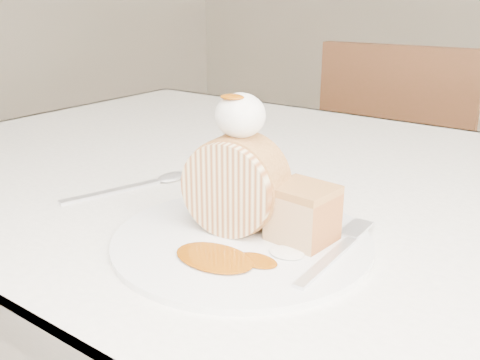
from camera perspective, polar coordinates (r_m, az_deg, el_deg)
The scene contains 10 objects.
table at distance 0.83m, azimuth 6.17°, elevation -5.67°, with size 1.40×0.90×0.75m.
chair_far at distance 1.64m, azimuth 16.55°, elevation 0.64°, with size 0.44×0.44×0.88m.
plate at distance 0.59m, azimuth 0.21°, elevation -6.40°, with size 0.28×0.28×0.01m, color white.
roulade_slice at distance 0.59m, azimuth -0.51°, elevation -0.50°, with size 0.10×0.10×0.06m, color beige.
cake_chunk at distance 0.57m, azimuth 6.72°, elevation -3.91°, with size 0.06×0.06×0.05m, color #B37B44.
whipped_cream at distance 0.57m, azimuth 0.03°, elevation 6.91°, with size 0.05×0.05×0.05m, color white.
caramel_drizzle at distance 0.56m, azimuth -0.83°, elevation 9.46°, with size 0.03×0.02×0.01m, color #884005.
caramel_pool at distance 0.54m, azimuth -2.75°, elevation -8.24°, with size 0.09×0.06×0.00m, color #884005, non-canonical shape.
fork at distance 0.54m, azimuth 9.26°, elevation -8.55°, with size 0.02×0.17×0.00m, color silver.
spoon at distance 0.75m, azimuth -13.53°, elevation -1.22°, with size 0.03×0.18×0.00m, color silver.
Camera 1 is at (0.37, -0.45, 1.01)m, focal length 40.00 mm.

